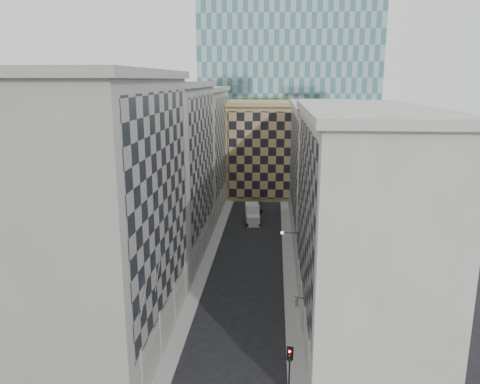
% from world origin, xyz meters
% --- Properties ---
extents(sidewalk_west, '(1.50, 100.00, 0.15)m').
position_xyz_m(sidewalk_west, '(-5.25, 30.00, 0.07)').
color(sidewalk_west, gray).
rests_on(sidewalk_west, ground).
extents(sidewalk_east, '(1.50, 100.00, 0.15)m').
position_xyz_m(sidewalk_east, '(5.25, 30.00, 0.07)').
color(sidewalk_east, gray).
rests_on(sidewalk_east, ground).
extents(bldg_left_a, '(10.80, 22.80, 23.70)m').
position_xyz_m(bldg_left_a, '(-10.88, 11.00, 11.82)').
color(bldg_left_a, gray).
rests_on(bldg_left_a, ground).
extents(bldg_left_b, '(10.80, 22.80, 22.70)m').
position_xyz_m(bldg_left_b, '(-10.88, 33.00, 11.32)').
color(bldg_left_b, gray).
rests_on(bldg_left_b, ground).
extents(bldg_left_c, '(10.80, 22.80, 21.70)m').
position_xyz_m(bldg_left_c, '(-10.88, 55.00, 10.83)').
color(bldg_left_c, gray).
rests_on(bldg_left_c, ground).
extents(bldg_right_a, '(10.80, 26.80, 20.70)m').
position_xyz_m(bldg_right_a, '(10.88, 15.00, 10.32)').
color(bldg_right_a, '#AEA9A0').
rests_on(bldg_right_a, ground).
extents(bldg_right_b, '(10.80, 28.80, 19.70)m').
position_xyz_m(bldg_right_b, '(10.89, 42.00, 9.85)').
color(bldg_right_b, '#AEA9A0').
rests_on(bldg_right_b, ground).
extents(tan_block, '(16.80, 14.80, 18.80)m').
position_xyz_m(tan_block, '(2.00, 67.90, 9.44)').
color(tan_block, tan).
rests_on(tan_block, ground).
extents(church_tower, '(7.20, 7.20, 51.50)m').
position_xyz_m(church_tower, '(0.00, 82.00, 26.95)').
color(church_tower, '#2D2923').
rests_on(church_tower, ground).
extents(flagpoles_left, '(0.10, 6.33, 2.33)m').
position_xyz_m(flagpoles_left, '(-5.90, 6.00, 8.00)').
color(flagpoles_left, gray).
rests_on(flagpoles_left, ground).
extents(bracket_lamp, '(1.98, 0.36, 0.36)m').
position_xyz_m(bracket_lamp, '(4.38, 24.00, 6.20)').
color(bracket_lamp, black).
rests_on(bracket_lamp, ground).
extents(traffic_light, '(0.49, 0.44, 3.88)m').
position_xyz_m(traffic_light, '(4.55, 4.34, 2.93)').
color(traffic_light, black).
rests_on(traffic_light, sidewalk_east).
extents(box_truck, '(2.76, 5.53, 2.92)m').
position_xyz_m(box_truck, '(-0.26, 47.63, 1.27)').
color(box_truck, '#BCBCBC').
rests_on(box_truck, ground).
extents(dark_car, '(1.76, 4.25, 1.37)m').
position_xyz_m(dark_car, '(0.41, 55.13, 0.68)').
color(dark_car, '#0D1833').
rests_on(dark_car, ground).
extents(shop_sign, '(0.83, 0.70, 0.83)m').
position_xyz_m(shop_sign, '(5.37, 12.02, 3.83)').
color(shop_sign, black).
rests_on(shop_sign, ground).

